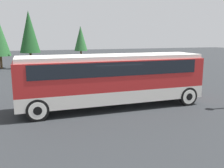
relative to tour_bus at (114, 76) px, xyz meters
The scene contains 6 objects.
ground_plane 1.75m from the tour_bus, behind, with size 120.00×120.00×0.00m, color #26282B.
tour_bus is the anchor object (origin of this frame).
parked_car_near 7.01m from the tour_bus, 89.47° to the left, with size 4.37×1.91×1.31m.
parked_car_mid 7.57m from the tour_bus, 56.70° to the left, with size 4.53×1.94×1.28m.
tree_center 19.76m from the tour_bus, 101.46° to the left, with size 2.39×2.39×6.86m.
tree_right 28.26m from the tour_bus, 81.47° to the left, with size 2.15×2.15×5.51m.
Camera 1 is at (-4.40, -12.69, 3.88)m, focal length 40.00 mm.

